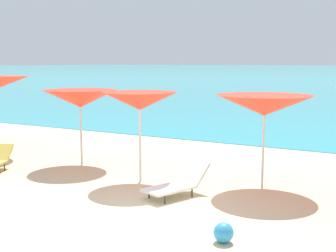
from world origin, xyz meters
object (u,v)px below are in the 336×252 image
object	(u,v)px
umbrella_4	(140,101)
umbrella_3	(80,99)
lounge_chair_3	(178,183)
beach_ball	(224,233)
umbrella_5	(264,105)

from	to	relation	value
umbrella_4	umbrella_3	bearing A→B (deg)	163.49
lounge_chair_3	beach_ball	world-z (taller)	lounge_chair_3
umbrella_5	umbrella_3	bearing A→B (deg)	-178.54
umbrella_3	umbrella_5	size ratio (longest dim) A/B	0.92
umbrella_3	lounge_chair_3	size ratio (longest dim) A/B	1.35
umbrella_4	beach_ball	distance (m)	4.30
umbrella_3	umbrella_5	distance (m)	4.97
lounge_chair_3	beach_ball	bearing A→B (deg)	-26.65
umbrella_4	umbrella_5	world-z (taller)	umbrella_4
umbrella_5	lounge_chair_3	distance (m)	2.48
umbrella_3	umbrella_4	distance (m)	2.43
umbrella_3	umbrella_4	size ratio (longest dim) A/B	1.01
umbrella_3	lounge_chair_3	world-z (taller)	umbrella_3
lounge_chair_3	umbrella_5	bearing A→B (deg)	65.25
umbrella_3	umbrella_4	bearing A→B (deg)	-16.51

